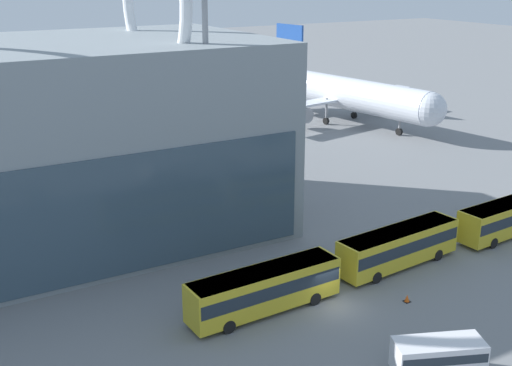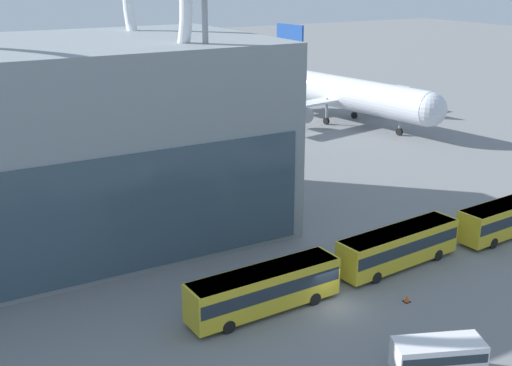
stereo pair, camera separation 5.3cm
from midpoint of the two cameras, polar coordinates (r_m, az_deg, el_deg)
name	(u,v)px [view 1 (the left image)]	position (r m, az deg, el deg)	size (l,w,h in m)	color
ground_plane	(332,305)	(50.07, 6.77, -10.69)	(440.00, 440.00, 0.00)	slate
airliner_at_gate_near	(18,146)	(77.77, -20.38, 3.06)	(41.79, 39.42, 12.99)	silver
airliner_at_gate_far	(346,93)	(107.45, 7.95, 7.92)	(33.09, 36.97, 15.08)	silver
shuttle_bus_0	(265,288)	(47.96, 0.73, -9.28)	(12.27, 3.17, 3.36)	gold
shuttle_bus_1	(399,245)	(56.19, 12.53, -5.41)	(12.36, 3.76, 3.36)	gold
shuttle_bus_2	(509,216)	(65.79, 21.55, -2.71)	(12.33, 3.56, 3.36)	gold
service_van_foreground	(438,355)	(43.01, 15.88, -14.50)	(6.04, 4.13, 2.37)	silver
floodlight_mast	(206,52)	(56.14, -4.51, 11.57)	(2.23, 2.23, 27.91)	gray
lane_stripe_0	(493,238)	(65.24, 20.27, -4.59)	(8.57, 0.25, 0.01)	yellow
traffic_cone_0	(407,298)	(51.34, 13.25, -9.94)	(0.52, 0.52, 0.60)	black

